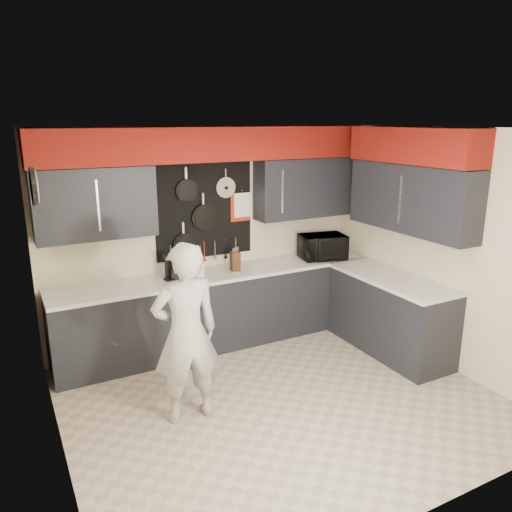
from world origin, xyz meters
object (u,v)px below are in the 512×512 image
knife_block (235,261)px  coffee_maker (174,267)px  microwave (323,247)px  utensil_crock (199,269)px  person (186,334)px

knife_block → coffee_maker: bearing=-173.7°
microwave → utensil_crock: bearing=-170.4°
utensil_crock → knife_block: bearing=-1.4°
knife_block → person: size_ratio=0.14×
utensil_crock → person: bearing=-116.6°
microwave → knife_block: bearing=-170.6°
microwave → utensil_crock: size_ratio=3.42×
knife_block → utensil_crock: 0.46m
person → microwave: bearing=-150.4°
knife_block → coffee_maker: 0.77m
coffee_maker → person: 1.32m
knife_block → microwave: bearing=3.1°
knife_block → person: bearing=-125.6°
microwave → person: size_ratio=0.34×
knife_block → person: (-1.10, -1.27, -0.20)m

